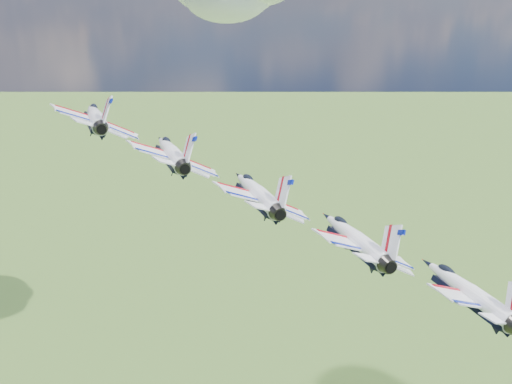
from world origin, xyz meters
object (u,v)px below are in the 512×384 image
object	(u,v)px
jet_1	(171,152)
jet_3	(353,238)
jet_4	(466,291)
jet_0	(95,116)
jet_2	(256,192)

from	to	relation	value
jet_1	jet_3	size ratio (longest dim) A/B	1.00
jet_4	jet_1	bearing A→B (deg)	130.61
jet_0	jet_2	distance (m)	23.61
jet_3	jet_4	bearing A→B (deg)	-49.39
jet_1	jet_2	xyz separation A→B (m)	(7.84, -8.33, -2.91)
jet_2	jet_4	world-z (taller)	jet_2
jet_3	jet_1	bearing A→B (deg)	130.61
jet_0	jet_1	bearing A→B (deg)	-49.39
jet_2	jet_3	size ratio (longest dim) A/B	1.00
jet_2	jet_3	world-z (taller)	jet_2
jet_0	jet_1	size ratio (longest dim) A/B	1.00
jet_2	jet_4	size ratio (longest dim) A/B	1.00
jet_0	jet_2	xyz separation A→B (m)	(15.68, -16.65, -5.83)
jet_1	jet_4	world-z (taller)	jet_1
jet_2	jet_4	bearing A→B (deg)	-49.39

